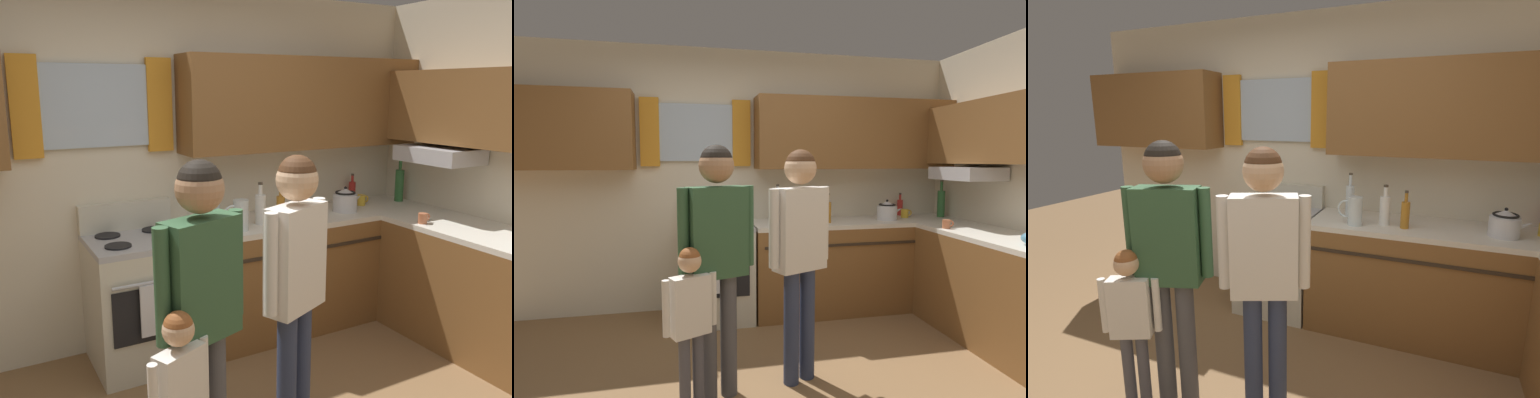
{
  "view_description": "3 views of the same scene",
  "coord_description": "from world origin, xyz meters",
  "views": [
    {
      "loc": [
        -1.17,
        -1.83,
        1.89
      ],
      "look_at": [
        0.18,
        0.59,
        1.31
      ],
      "focal_mm": 36.96,
      "sensor_mm": 36.0,
      "label": 1
    },
    {
      "loc": [
        -0.52,
        -2.29,
        1.5
      ],
      "look_at": [
        0.17,
        0.89,
        1.19
      ],
      "focal_mm": 28.73,
      "sensor_mm": 36.0,
      "label": 2
    },
    {
      "loc": [
        1.05,
        -1.4,
        1.72
      ],
      "look_at": [
        0.15,
        0.8,
        1.19
      ],
      "focal_mm": 26.23,
      "sensor_mm": 36.0,
      "label": 3
    }
  ],
  "objects": [
    {
      "name": "stove_oven",
      "position": [
        -0.21,
        1.54,
        0.47
      ],
      "size": [
        0.65,
        0.67,
        1.1
      ],
      "color": "beige",
      "rests_on": "ground"
    },
    {
      "name": "bottle_tall_clear",
      "position": [
        0.4,
        1.61,
        1.04
      ],
      "size": [
        0.07,
        0.07,
        0.37
      ],
      "color": "silver",
      "rests_on": "kitchen_counter_run"
    },
    {
      "name": "small_child",
      "position": [
        -0.48,
        0.05,
        0.63
      ],
      "size": [
        0.31,
        0.18,
        1.01
      ],
      "color": "#4C4C56",
      "rests_on": "ground"
    },
    {
      "name": "bottle_milk_white",
      "position": [
        0.71,
        1.47,
        1.02
      ],
      "size": [
        0.08,
        0.08,
        0.31
      ],
      "color": "white",
      "rests_on": "kitchen_counter_run"
    },
    {
      "name": "back_wall_unit",
      "position": [
        0.04,
        1.82,
        1.49
      ],
      "size": [
        4.6,
        0.42,
        2.6
      ],
      "color": "beige",
      "rests_on": "ground"
    },
    {
      "name": "bottle_oil_amber",
      "position": [
        0.86,
        1.43,
        1.01
      ],
      "size": [
        0.06,
        0.06,
        0.29
      ],
      "color": "#B27223",
      "rests_on": "kitchen_counter_run"
    },
    {
      "name": "adult_holding_child",
      "position": [
        -0.31,
        0.2,
        1.01
      ],
      "size": [
        0.48,
        0.26,
        1.6
      ],
      "color": "#4C4C51",
      "rests_on": "ground"
    },
    {
      "name": "stovetop_kettle",
      "position": [
        1.52,
        1.49,
        1.0
      ],
      "size": [
        0.27,
        0.2,
        0.21
      ],
      "color": "silver",
      "rests_on": "kitchen_counter_run"
    },
    {
      "name": "water_pitcher",
      "position": [
        0.49,
        1.38,
        1.01
      ],
      "size": [
        0.19,
        0.11,
        0.22
      ],
      "color": "silver",
      "rests_on": "kitchen_counter_run"
    },
    {
      "name": "kitchen_counter_run",
      "position": [
        1.52,
        1.16,
        0.45
      ],
      "size": [
        2.16,
        1.99,
        0.9
      ],
      "color": "brown",
      "rests_on": "ground"
    },
    {
      "name": "adult_in_plaid",
      "position": [
        0.24,
        0.29,
        0.99
      ],
      "size": [
        0.46,
        0.28,
        1.57
      ],
      "color": "#2D3856",
      "rests_on": "ground"
    }
  ]
}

